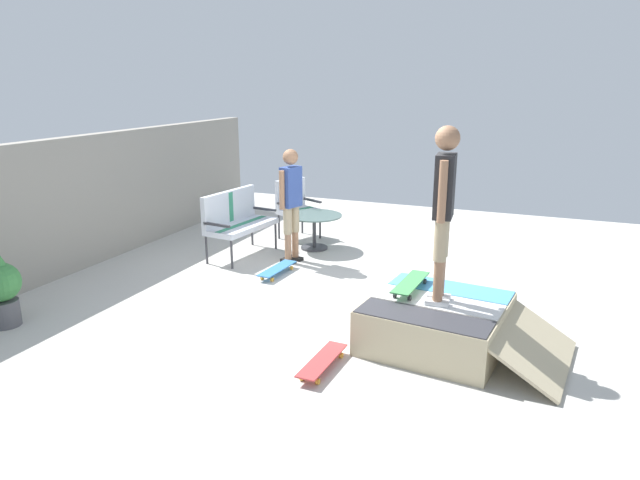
{
  "coord_description": "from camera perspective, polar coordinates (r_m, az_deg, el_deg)",
  "views": [
    {
      "loc": [
        -6.14,
        -2.33,
        2.69
      ],
      "look_at": [
        0.37,
        0.34,
        0.7
      ],
      "focal_mm": 32.02,
      "sensor_mm": 36.0,
      "label": 1
    }
  ],
  "objects": [
    {
      "name": "patio_chair_near_house",
      "position": [
        9.92,
        -2.51,
        3.7
      ],
      "size": [
        0.79,
        0.76,
        1.02
      ],
      "color": "#38383D",
      "rests_on": "ground_plane"
    },
    {
      "name": "person_skater",
      "position": [
        5.71,
        12.27,
        3.79
      ],
      "size": [
        0.48,
        0.26,
        1.79
      ],
      "color": "silver",
      "rests_on": "skate_ramp"
    },
    {
      "name": "ground_plane",
      "position": [
        7.12,
        1.44,
        -6.86
      ],
      "size": [
        12.0,
        12.0,
        0.1
      ],
      "primitive_type": "cube",
      "color": "beige"
    },
    {
      "name": "skate_ramp",
      "position": [
        6.12,
        11.81,
        -8.14
      ],
      "size": [
        1.55,
        2.12,
        0.49
      ],
      "color": "tan",
      "rests_on": "ground_plane"
    },
    {
      "name": "person_watching",
      "position": [
        8.5,
        -2.91,
        4.31
      ],
      "size": [
        0.47,
        0.31,
        1.71
      ],
      "color": "black",
      "rests_on": "ground_plane"
    },
    {
      "name": "skateboard_spare",
      "position": [
        5.6,
        0.24,
        -11.98
      ],
      "size": [
        0.81,
        0.23,
        0.1
      ],
      "color": "#B23838",
      "rests_on": "ground_plane"
    },
    {
      "name": "back_wall_cinderblock",
      "position": [
        8.99,
        -23.13,
        3.39
      ],
      "size": [
        9.0,
        0.2,
        1.91
      ],
      "color": "gray",
      "rests_on": "ground_plane"
    },
    {
      "name": "skateboard_on_ramp",
      "position": [
        6.24,
        9.03,
        -4.27
      ],
      "size": [
        0.81,
        0.25,
        0.1
      ],
      "color": "#3F8C4C",
      "rests_on": "skate_ramp"
    },
    {
      "name": "patio_table",
      "position": [
        9.28,
        -0.58,
        1.54
      ],
      "size": [
        0.9,
        0.9,
        0.57
      ],
      "color": "#38383D",
      "rests_on": "ground_plane"
    },
    {
      "name": "patio_bench",
      "position": [
        8.99,
        -8.41,
        2.27
      ],
      "size": [
        1.31,
        0.69,
        1.02
      ],
      "color": "#38383D",
      "rests_on": "ground_plane"
    },
    {
      "name": "potted_plant",
      "position": [
        7.29,
        -29.28,
        -4.09
      ],
      "size": [
        0.44,
        0.44,
        0.92
      ],
      "color": "#515156",
      "rests_on": "ground_plane"
    },
    {
      "name": "skateboard_by_bench",
      "position": [
        8.15,
        -4.3,
        -2.91
      ],
      "size": [
        0.81,
        0.25,
        0.1
      ],
      "color": "#3372B2",
      "rests_on": "ground_plane"
    }
  ]
}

